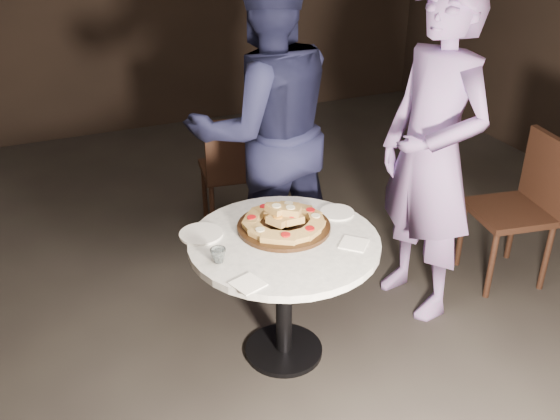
% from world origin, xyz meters
% --- Properties ---
extents(floor, '(7.00, 7.00, 0.00)m').
position_xyz_m(floor, '(0.00, 0.00, 0.00)').
color(floor, black).
rests_on(floor, ground).
extents(table, '(1.03, 1.03, 0.67)m').
position_xyz_m(table, '(-0.01, -0.04, 0.55)').
color(table, black).
rests_on(table, ground).
extents(serving_board, '(0.51, 0.51, 0.02)m').
position_xyz_m(serving_board, '(0.03, 0.05, 0.68)').
color(serving_board, black).
rests_on(serving_board, table).
extents(focaccia_pile, '(0.40, 0.40, 0.11)m').
position_xyz_m(focaccia_pile, '(0.03, 0.05, 0.72)').
color(focaccia_pile, '#AB8142').
rests_on(focaccia_pile, serving_board).
extents(plate_left, '(0.23, 0.23, 0.01)m').
position_xyz_m(plate_left, '(-0.36, 0.15, 0.68)').
color(plate_left, white).
rests_on(plate_left, table).
extents(plate_right, '(0.20, 0.20, 0.01)m').
position_xyz_m(plate_right, '(0.33, 0.09, 0.68)').
color(plate_right, white).
rests_on(plate_right, table).
extents(water_glass, '(0.08, 0.08, 0.07)m').
position_xyz_m(water_glass, '(-0.35, -0.10, 0.70)').
color(water_glass, silver).
rests_on(water_glass, table).
extents(napkin_near, '(0.15, 0.15, 0.01)m').
position_xyz_m(napkin_near, '(-0.30, -0.32, 0.67)').
color(napkin_near, white).
rests_on(napkin_near, table).
extents(napkin_far, '(0.17, 0.17, 0.01)m').
position_xyz_m(napkin_far, '(0.26, -0.21, 0.67)').
color(napkin_far, white).
rests_on(napkin_far, table).
extents(chair_far, '(0.45, 0.47, 0.85)m').
position_xyz_m(chair_far, '(0.18, 1.23, 0.49)').
color(chair_far, black).
rests_on(chair_far, ground).
extents(chair_right, '(0.49, 0.48, 0.88)m').
position_xyz_m(chair_right, '(1.55, 0.06, 0.51)').
color(chair_right, black).
rests_on(chair_right, ground).
extents(diner_navy, '(0.90, 0.71, 1.84)m').
position_xyz_m(diner_navy, '(0.20, 0.70, 0.92)').
color(diner_navy, black).
rests_on(diner_navy, ground).
extents(diner_teal, '(0.51, 0.71, 1.79)m').
position_xyz_m(diner_teal, '(0.87, 0.08, 0.89)').
color(diner_teal, '#7A619E').
rests_on(diner_teal, ground).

